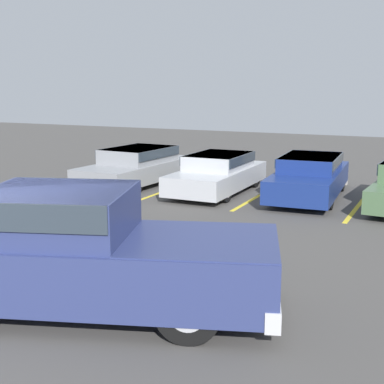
{
  "coord_description": "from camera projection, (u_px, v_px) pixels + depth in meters",
  "views": [
    {
      "loc": [
        5.69,
        -5.51,
        3.2
      ],
      "look_at": [
        0.91,
        4.43,
        1.0
      ],
      "focal_mm": 50.0,
      "sensor_mm": 36.0,
      "label": 1
    }
  ],
  "objects": [
    {
      "name": "stall_stripe_c",
      "position": [
        261.0,
        195.0,
        15.95
      ],
      "size": [
        0.12,
        4.79,
        0.01
      ],
      "primitive_type": "cube",
      "color": "yellow",
      "rests_on": "ground_plane"
    },
    {
      "name": "parked_sedan_c",
      "position": [
        310.0,
        175.0,
        15.45
      ],
      "size": [
        2.03,
        4.75,
        1.22
      ],
      "rotation": [
        0.0,
        0.0,
        -1.5
      ],
      "color": "navy",
      "rests_on": "ground_plane"
    },
    {
      "name": "parked_sedan_b",
      "position": [
        218.0,
        172.0,
        16.24
      ],
      "size": [
        1.75,
        4.33,
        1.17
      ],
      "rotation": [
        0.0,
        0.0,
        -1.56
      ],
      "color": "#B7BABF",
      "rests_on": "ground_plane"
    },
    {
      "name": "parked_sedan_a",
      "position": [
        138.0,
        165.0,
        17.48
      ],
      "size": [
        2.09,
        4.74,
        1.21
      ],
      "rotation": [
        0.0,
        0.0,
        -1.63
      ],
      "color": "gray",
      "rests_on": "ground_plane"
    },
    {
      "name": "stall_stripe_d",
      "position": [
        360.0,
        204.0,
        14.73
      ],
      "size": [
        0.12,
        4.79,
        0.01
      ],
      "primitive_type": "cube",
      "color": "yellow",
      "rests_on": "ground_plane"
    },
    {
      "name": "ground_plane",
      "position": [
        7.0,
        306.0,
        7.91
      ],
      "size": [
        60.0,
        60.0,
        0.0
      ],
      "primitive_type": "plane",
      "color": "#4C4947"
    },
    {
      "name": "wheel_stop_curb",
      "position": [
        317.0,
        180.0,
        17.96
      ],
      "size": [
        1.98,
        0.2,
        0.14
      ],
      "primitive_type": "cube",
      "color": "#B7B2A8",
      "rests_on": "ground_plane"
    },
    {
      "name": "stall_stripe_b",
      "position": [
        176.0,
        187.0,
        17.17
      ],
      "size": [
        0.12,
        4.79,
        0.01
      ],
      "primitive_type": "cube",
      "color": "yellow",
      "rests_on": "ground_plane"
    },
    {
      "name": "stall_stripe_a",
      "position": [
        102.0,
        180.0,
        18.38
      ],
      "size": [
        0.12,
        4.79,
        0.01
      ],
      "primitive_type": "cube",
      "color": "yellow",
      "rests_on": "ground_plane"
    },
    {
      "name": "pickup_truck",
      "position": [
        79.0,
        251.0,
        7.64
      ],
      "size": [
        6.02,
        3.73,
        1.77
      ],
      "rotation": [
        0.0,
        0.0,
        0.33
      ],
      "color": "navy",
      "rests_on": "ground_plane"
    }
  ]
}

